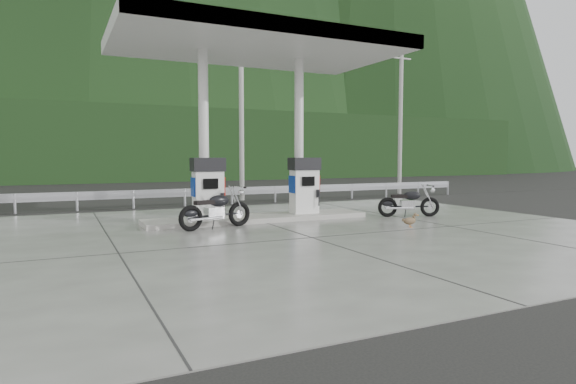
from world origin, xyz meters
name	(u,v)px	position (x,y,z in m)	size (l,w,h in m)	color
ground	(294,233)	(0.00, 0.00, 0.00)	(160.00, 160.00, 0.00)	black
forecourt_apron	(294,232)	(0.00, 0.00, 0.01)	(18.00, 14.00, 0.02)	slate
pump_island	(259,218)	(0.00, 2.50, 0.10)	(7.00, 1.40, 0.15)	gray
gas_pump_left	(208,188)	(-1.60, 2.50, 1.07)	(0.95, 0.55, 1.80)	white
gas_pump_right	(304,186)	(1.60, 2.50, 1.07)	(0.95, 0.55, 1.80)	white
canopy_column_left	(204,134)	(-1.60, 2.90, 2.67)	(0.30, 0.30, 5.00)	silver
canopy_column_right	(299,136)	(1.60, 2.90, 2.67)	(0.30, 0.30, 5.00)	silver
canopy_roof	(258,45)	(0.00, 2.50, 5.37)	(8.50, 5.00, 0.40)	silver
guardrail	(209,188)	(0.00, 8.00, 0.71)	(26.00, 0.16, 1.42)	#AEAFB6
road	(188,198)	(0.00, 11.50, 0.00)	(60.00, 7.00, 0.01)	black
utility_pole_b	(241,113)	(2.00, 9.50, 4.00)	(0.22, 0.22, 8.00)	#9C9C97
utility_pole_c	(400,119)	(11.00, 9.50, 4.00)	(0.22, 0.22, 8.00)	#9C9C97
tree_band	(133,144)	(0.00, 30.00, 3.00)	(80.00, 6.00, 6.00)	black
forested_hills	(104,171)	(0.00, 60.00, 0.00)	(100.00, 40.00, 140.00)	black
motorcycle_left	(216,210)	(-1.68, 1.49, 0.52)	(2.10, 0.66, 1.00)	black
motorcycle_right	(409,203)	(4.87, 1.29, 0.48)	(1.93, 0.61, 0.91)	black
duck	(410,221)	(3.31, -0.64, 0.19)	(0.47, 0.13, 0.34)	brown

